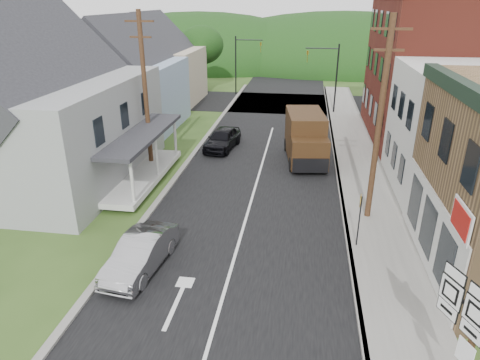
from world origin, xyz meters
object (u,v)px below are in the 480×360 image
at_px(delivery_van, 306,138).
at_px(dark_sedan, 222,139).
at_px(warning_sign, 360,212).
at_px(route_sign_cluster, 471,337).
at_px(silver_sedan, 141,254).

bearing_deg(delivery_van, dark_sedan, 157.59).
distance_m(delivery_van, warning_sign, 10.37).
height_order(dark_sedan, delivery_van, delivery_van).
bearing_deg(route_sign_cluster, silver_sedan, 129.47).
distance_m(delivery_van, route_sign_cluster, 18.27).
height_order(delivery_van, route_sign_cluster, route_sign_cluster).
bearing_deg(route_sign_cluster, delivery_van, 78.48).
xyz_separation_m(silver_sedan, delivery_van, (5.94, 12.88, 0.84)).
xyz_separation_m(silver_sedan, warning_sign, (8.18, 2.75, 0.97)).
xyz_separation_m(dark_sedan, warning_sign, (7.81, -11.61, 0.93)).
distance_m(dark_sedan, route_sign_cluster, 21.54).
bearing_deg(delivery_van, silver_sedan, -122.26).
height_order(dark_sedan, warning_sign, warning_sign).
bearing_deg(silver_sedan, delivery_van, 72.01).
relative_size(dark_sedan, warning_sign, 1.79).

